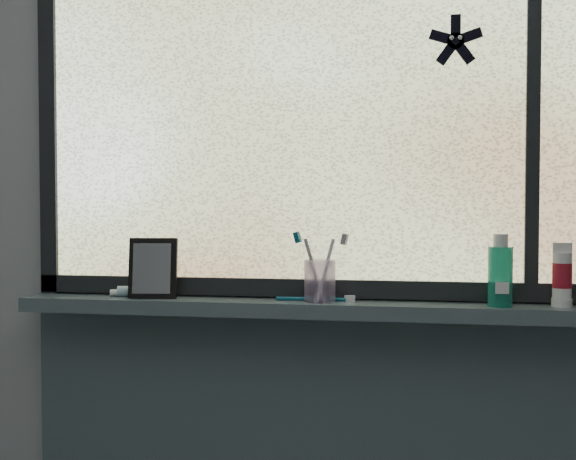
{
  "coord_description": "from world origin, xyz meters",
  "views": [
    {
      "loc": [
        0.23,
        -0.5,
        1.27
      ],
      "look_at": [
        -0.02,
        1.05,
        1.22
      ],
      "focal_mm": 40.0,
      "sensor_mm": 36.0,
      "label": 1
    }
  ],
  "objects_px": {
    "toothbrush_cup": "(320,281)",
    "cream_tube": "(562,273)",
    "vanity_mirror": "(153,268)",
    "mouthwash_bottle": "(500,270)"
  },
  "relations": [
    {
      "from": "toothbrush_cup",
      "to": "cream_tube",
      "type": "relative_size",
      "value": 0.95
    },
    {
      "from": "vanity_mirror",
      "to": "cream_tube",
      "type": "height_order",
      "value": "vanity_mirror"
    },
    {
      "from": "toothbrush_cup",
      "to": "cream_tube",
      "type": "xyz_separation_m",
      "value": [
        0.63,
        0.01,
        0.03
      ]
    },
    {
      "from": "vanity_mirror",
      "to": "toothbrush_cup",
      "type": "xyz_separation_m",
      "value": [
        0.47,
        0.01,
        -0.03
      ]
    },
    {
      "from": "toothbrush_cup",
      "to": "cream_tube",
      "type": "distance_m",
      "value": 0.63
    },
    {
      "from": "vanity_mirror",
      "to": "mouthwash_bottle",
      "type": "distance_m",
      "value": 0.94
    },
    {
      "from": "toothbrush_cup",
      "to": "mouthwash_bottle",
      "type": "xyz_separation_m",
      "value": [
        0.47,
        -0.02,
        0.04
      ]
    },
    {
      "from": "vanity_mirror",
      "to": "mouthwash_bottle",
      "type": "relative_size",
      "value": 1.1
    },
    {
      "from": "cream_tube",
      "to": "toothbrush_cup",
      "type": "bearing_deg",
      "value": -179.43
    },
    {
      "from": "cream_tube",
      "to": "mouthwash_bottle",
      "type": "bearing_deg",
      "value": -171.13
    }
  ]
}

